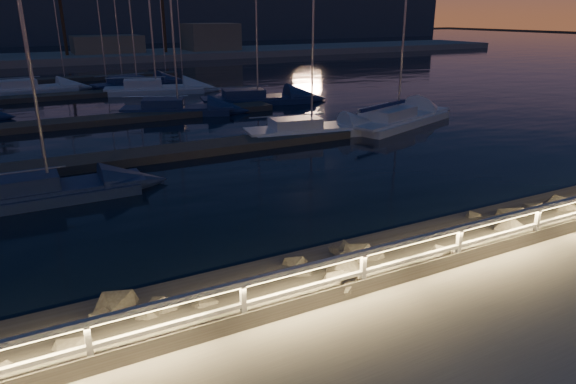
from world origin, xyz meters
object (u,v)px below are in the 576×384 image
object	(u,v)px
sailboat_d	(395,118)
sailboat_k	(154,88)
guard_rail	(324,272)
sailboat_g	(175,108)
sailboat_l	(135,83)
sailboat_h	(255,98)
sailboat_b	(45,190)
sailboat_c	(308,129)
sailboat_n	(29,88)

from	to	relation	value
sailboat_d	sailboat_k	distance (m)	23.03
guard_rail	sailboat_g	world-z (taller)	sailboat_g
guard_rail	sailboat_l	size ratio (longest dim) A/B	3.14
guard_rail	sailboat_h	distance (m)	30.44
sailboat_b	sailboat_h	bearing A→B (deg)	44.90
sailboat_g	sailboat_h	world-z (taller)	sailboat_h
sailboat_b	sailboat_l	size ratio (longest dim) A/B	0.84
sailboat_h	sailboat_l	xyz separation A→B (m)	(-6.32, 13.64, -0.01)
sailboat_c	sailboat_d	world-z (taller)	sailboat_d
sailboat_h	sailboat_n	distance (m)	20.95
sailboat_b	sailboat_c	world-z (taller)	sailboat_c
sailboat_c	sailboat_k	size ratio (longest dim) A/B	0.88
sailboat_b	sailboat_g	size ratio (longest dim) A/B	0.90
sailboat_b	sailboat_l	bearing A→B (deg)	71.46
sailboat_d	sailboat_g	size ratio (longest dim) A/B	1.22
sailboat_c	sailboat_h	size ratio (longest dim) A/B	0.89
sailboat_k	sailboat_n	distance (m)	11.00
sailboat_g	sailboat_l	xyz separation A→B (m)	(0.47, 15.14, 0.00)
guard_rail	sailboat_g	size ratio (longest dim) A/B	3.39
sailboat_b	sailboat_h	distance (m)	22.94
sailboat_h	sailboat_k	xyz separation A→B (m)	(-5.67, 9.06, 0.02)
sailboat_k	sailboat_g	bearing A→B (deg)	-83.12
sailboat_g	sailboat_k	bearing A→B (deg)	105.40
sailboat_l	sailboat_g	bearing A→B (deg)	-104.62
sailboat_c	sailboat_n	xyz separation A→B (m)	(-13.48, 25.84, 0.03)
guard_rail	sailboat_k	size ratio (longest dim) A/B	2.97
sailboat_b	sailboat_h	size ratio (longest dim) A/B	0.80
sailboat_k	sailboat_l	bearing A→B (deg)	111.12
guard_rail	sailboat_d	xyz separation A→B (m)	(15.65, 16.70, -0.92)
sailboat_b	sailboat_c	xyz separation A→B (m)	(14.24, 4.69, 0.01)
guard_rail	sailboat_n	xyz separation A→B (m)	(-4.22, 42.53, -0.92)
sailboat_b	sailboat_k	distance (m)	27.44
sailboat_d	sailboat_h	bearing A→B (deg)	91.17
guard_rail	sailboat_b	world-z (taller)	sailboat_b
sailboat_h	sailboat_d	bearing A→B (deg)	-56.78
sailboat_g	sailboat_c	bearing A→B (deg)	-42.68
sailboat_c	sailboat_n	distance (m)	29.14
sailboat_b	sailboat_l	world-z (taller)	sailboat_l
guard_rail	sailboat_k	bearing A→B (deg)	81.65
sailboat_l	sailboat_n	distance (m)	9.07
sailboat_l	sailboat_h	bearing A→B (deg)	-77.96
sailboat_h	sailboat_n	world-z (taller)	sailboat_h
sailboat_n	sailboat_l	bearing A→B (deg)	-9.02
sailboat_d	sailboat_h	distance (m)	12.45
sailboat_c	sailboat_d	size ratio (longest dim) A/B	0.82
sailboat_n	sailboat_h	bearing A→B (deg)	-48.12
guard_rail	sailboat_b	xyz separation A→B (m)	(-4.98, 12.00, -0.97)
sailboat_b	sailboat_d	world-z (taller)	sailboat_d
guard_rail	sailboat_g	distance (m)	27.18
guard_rail	sailboat_k	world-z (taller)	sailboat_k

